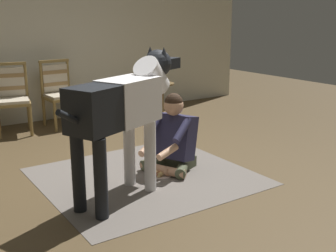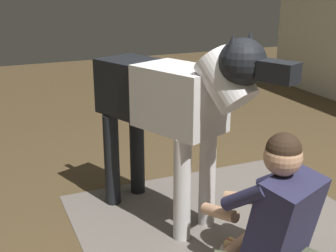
{
  "view_description": "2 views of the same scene",
  "coord_description": "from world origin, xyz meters",
  "px_view_note": "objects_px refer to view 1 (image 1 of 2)",
  "views": [
    {
      "loc": [
        -2.15,
        -3.55,
        1.64
      ],
      "look_at": [
        -0.0,
        -0.37,
        0.62
      ],
      "focal_mm": 45.43,
      "sensor_mm": 36.0,
      "label": 1
    },
    {
      "loc": [
        2.18,
        -1.42,
        1.63
      ],
      "look_at": [
        -0.3,
        -0.36,
        0.73
      ],
      "focal_mm": 49.14,
      "sensor_mm": 36.0,
      "label": 2
    }
  ],
  "objects_px": {
    "dining_chair_left_of_pair": "(12,95)",
    "hot_dog_on_plate": "(161,173)",
    "dining_chair_right_of_pair": "(59,90)",
    "large_dog": "(124,106)",
    "person_sitting_on_floor": "(173,139)",
    "round_side_table": "(162,96)"
  },
  "relations": [
    {
      "from": "dining_chair_left_of_pair",
      "to": "dining_chair_right_of_pair",
      "type": "distance_m",
      "value": 0.68
    },
    {
      "from": "dining_chair_right_of_pair",
      "to": "person_sitting_on_floor",
      "type": "bearing_deg",
      "value": -82.17
    },
    {
      "from": "dining_chair_left_of_pair",
      "to": "hot_dog_on_plate",
      "type": "distance_m",
      "value": 2.75
    },
    {
      "from": "dining_chair_left_of_pair",
      "to": "large_dog",
      "type": "bearing_deg",
      "value": -84.4
    },
    {
      "from": "dining_chair_left_of_pair",
      "to": "person_sitting_on_floor",
      "type": "distance_m",
      "value": 2.7
    },
    {
      "from": "large_dog",
      "to": "dining_chair_left_of_pair",
      "type": "bearing_deg",
      "value": 95.6
    },
    {
      "from": "dining_chair_right_of_pair",
      "to": "large_dog",
      "type": "distance_m",
      "value": 2.85
    },
    {
      "from": "person_sitting_on_floor",
      "to": "large_dog",
      "type": "height_order",
      "value": "large_dog"
    },
    {
      "from": "person_sitting_on_floor",
      "to": "round_side_table",
      "type": "height_order",
      "value": "person_sitting_on_floor"
    },
    {
      "from": "dining_chair_right_of_pair",
      "to": "large_dog",
      "type": "height_order",
      "value": "large_dog"
    },
    {
      "from": "person_sitting_on_floor",
      "to": "large_dog",
      "type": "distance_m",
      "value": 0.96
    },
    {
      "from": "dining_chair_left_of_pair",
      "to": "hot_dog_on_plate",
      "type": "height_order",
      "value": "dining_chair_left_of_pair"
    },
    {
      "from": "dining_chair_left_of_pair",
      "to": "dining_chair_right_of_pair",
      "type": "height_order",
      "value": "same"
    },
    {
      "from": "person_sitting_on_floor",
      "to": "dining_chair_right_of_pair",
      "type": "bearing_deg",
      "value": 97.83
    },
    {
      "from": "person_sitting_on_floor",
      "to": "large_dog",
      "type": "xyz_separation_m",
      "value": [
        -0.75,
        -0.32,
        0.51
      ]
    },
    {
      "from": "person_sitting_on_floor",
      "to": "hot_dog_on_plate",
      "type": "xyz_separation_m",
      "value": [
        -0.22,
        -0.09,
        -0.32
      ]
    },
    {
      "from": "hot_dog_on_plate",
      "to": "person_sitting_on_floor",
      "type": "bearing_deg",
      "value": 23.02
    },
    {
      "from": "dining_chair_left_of_pair",
      "to": "hot_dog_on_plate",
      "type": "bearing_deg",
      "value": -72.72
    },
    {
      "from": "round_side_table",
      "to": "large_dog",
      "type": "bearing_deg",
      "value": -129.01
    },
    {
      "from": "person_sitting_on_floor",
      "to": "hot_dog_on_plate",
      "type": "height_order",
      "value": "person_sitting_on_floor"
    },
    {
      "from": "large_dog",
      "to": "round_side_table",
      "type": "xyz_separation_m",
      "value": [
        2.02,
        2.49,
        -0.52
      ]
    },
    {
      "from": "large_dog",
      "to": "hot_dog_on_plate",
      "type": "xyz_separation_m",
      "value": [
        0.53,
        0.22,
        -0.82
      ]
    }
  ]
}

